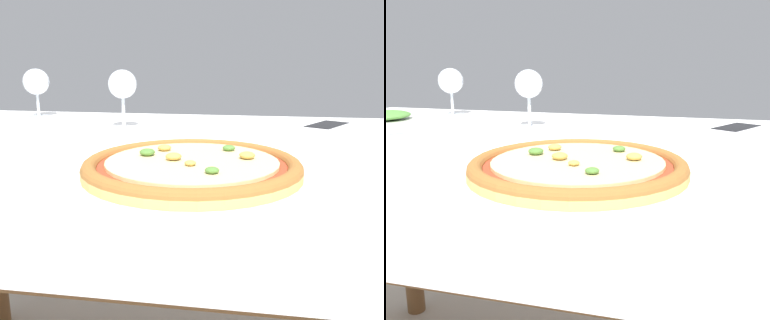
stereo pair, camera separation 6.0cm
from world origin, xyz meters
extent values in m
cube|color=brown|center=(0.00, 0.00, 0.68)|extent=(1.34, 0.90, 0.04)
cube|color=white|center=(0.00, 0.00, 0.70)|extent=(1.44, 1.00, 0.01)
cylinder|color=white|center=(0.14, -0.20, 0.71)|extent=(0.33, 0.33, 0.01)
cylinder|color=tan|center=(0.14, -0.20, 0.72)|extent=(0.31, 0.31, 0.01)
torus|color=#935B28|center=(0.14, -0.20, 0.73)|extent=(0.31, 0.31, 0.02)
cylinder|color=#BC381E|center=(0.14, -0.20, 0.73)|extent=(0.26, 0.26, 0.00)
cylinder|color=beige|center=(0.14, -0.20, 0.73)|extent=(0.24, 0.24, 0.00)
ellipsoid|color=#BC9342|center=(0.14, -0.23, 0.74)|extent=(0.02, 0.02, 0.01)
ellipsoid|color=#BC9342|center=(0.11, -0.20, 0.74)|extent=(0.02, 0.02, 0.01)
ellipsoid|color=#BC9342|center=(0.22, -0.18, 0.74)|extent=(0.02, 0.02, 0.01)
ellipsoid|color=#4C7A33|center=(0.07, -0.18, 0.74)|extent=(0.02, 0.02, 0.01)
ellipsoid|color=#4C7A33|center=(0.18, -0.26, 0.74)|extent=(0.02, 0.02, 0.01)
ellipsoid|color=#BC9342|center=(0.09, -0.14, 0.74)|extent=(0.02, 0.02, 0.01)
ellipsoid|color=#4C7A33|center=(0.19, -0.13, 0.74)|extent=(0.02, 0.02, 0.01)
cylinder|color=silver|center=(-0.09, 0.21, 0.71)|extent=(0.07, 0.07, 0.00)
cylinder|color=silver|center=(-0.09, 0.21, 0.75)|extent=(0.01, 0.01, 0.08)
sphere|color=silver|center=(-0.09, 0.21, 0.81)|extent=(0.07, 0.07, 0.07)
cylinder|color=silver|center=(-0.40, 0.37, 0.71)|extent=(0.07, 0.07, 0.00)
cylinder|color=silver|center=(-0.40, 0.37, 0.74)|extent=(0.01, 0.01, 0.07)
sphere|color=silver|center=(-0.40, 0.37, 0.81)|extent=(0.07, 0.07, 0.07)
cube|color=white|center=(0.39, 0.29, 0.71)|extent=(0.13, 0.16, 0.01)
cube|color=black|center=(0.39, 0.29, 0.72)|extent=(0.12, 0.14, 0.00)
camera|label=1|loc=(0.23, -0.78, 0.88)|focal=40.00mm
camera|label=2|loc=(0.29, -0.76, 0.88)|focal=40.00mm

